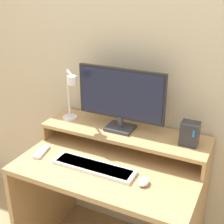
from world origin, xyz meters
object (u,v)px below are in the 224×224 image
monitor (121,97)px  desk_lamp (71,96)px  router_dock (190,134)px  keyboard (94,167)px  remote_control (42,152)px  mouse (143,182)px

monitor → desk_lamp: size_ratio=1.61×
monitor → router_dock: 0.43m
desk_lamp → keyboard: bearing=-40.1°
desk_lamp → remote_control: desk_lamp is taller
desk_lamp → router_dock: desk_lamp is taller
desk_lamp → mouse: desk_lamp is taller
router_dock → remote_control: 0.85m
remote_control → router_dock: bearing=19.0°
monitor → remote_control: 0.56m
router_dock → mouse: router_dock is taller
desk_lamp → mouse: 0.69m
keyboard → mouse: (0.29, -0.02, 0.01)m
monitor → desk_lamp: 0.31m
desk_lamp → router_dock: bearing=3.2°
desk_lamp → remote_control: bearing=-106.7°
desk_lamp → mouse: size_ratio=4.29×
desk_lamp → remote_control: size_ratio=2.22×
remote_control → monitor: bearing=36.3°
mouse → remote_control: 0.64m
monitor → router_dock: (0.41, -0.01, -0.14)m
keyboard → remote_control: keyboard is taller
monitor → desk_lamp: bearing=-171.3°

